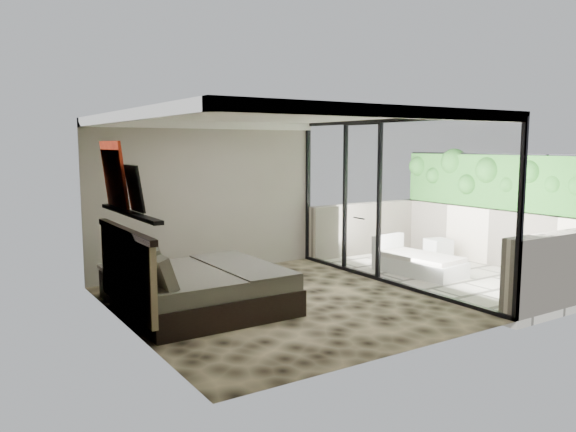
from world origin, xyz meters
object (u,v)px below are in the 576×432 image
bed (197,287)px  nightstand (117,283)px  lounger (417,263)px  table_lamp (115,241)px  ottoman (438,250)px

bed → nightstand: (-0.75, 1.34, -0.12)m
lounger → bed: bearing=173.7°
table_lamp → lounger: size_ratio=0.34×
lounger → table_lamp: bearing=158.5°
bed → table_lamp: 1.66m
table_lamp → lounger: bearing=-14.6°
bed → table_lamp: (-0.74, 1.39, 0.53)m
bed → lounger: (4.42, 0.05, -0.16)m
table_lamp → lounger: table_lamp is taller
bed → nightstand: bed is taller
ottoman → bed: bearing=-173.4°
bed → nightstand: bearing=119.1°
table_lamp → lounger: 5.38m
bed → ottoman: bed is taller
bed → lounger: 4.42m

